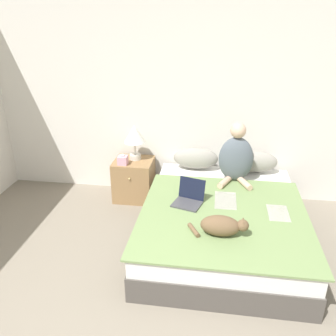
% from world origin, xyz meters
% --- Properties ---
extents(wall_back, '(5.93, 0.05, 2.55)m').
position_xyz_m(wall_back, '(0.00, 3.26, 1.27)').
color(wall_back, silver).
rests_on(wall_back, ground_plane).
extents(bed, '(1.70, 2.13, 0.46)m').
position_xyz_m(bed, '(0.59, 2.12, 0.23)').
color(bed, '#4C4742').
rests_on(bed, ground_plane).
extents(pillow_near, '(0.58, 0.25, 0.28)m').
position_xyz_m(pillow_near, '(0.22, 3.04, 0.60)').
color(pillow_near, gray).
rests_on(pillow_near, bed).
extents(pillow_far, '(0.58, 0.25, 0.28)m').
position_xyz_m(pillow_far, '(0.96, 3.04, 0.60)').
color(pillow_far, gray).
rests_on(pillow_far, bed).
extents(person_sitting, '(0.41, 0.40, 0.72)m').
position_xyz_m(person_sitting, '(0.72, 2.74, 0.76)').
color(person_sitting, slate).
rests_on(person_sitting, bed).
extents(cat_tabby, '(0.56, 0.21, 0.19)m').
position_xyz_m(cat_tabby, '(0.57, 1.56, 0.56)').
color(cat_tabby, brown).
rests_on(cat_tabby, bed).
extents(laptop_open, '(0.36, 0.35, 0.25)m').
position_xyz_m(laptop_open, '(0.22, 2.10, 0.51)').
color(laptop_open, '#424247').
rests_on(laptop_open, bed).
extents(nightstand, '(0.51, 0.48, 0.55)m').
position_xyz_m(nightstand, '(-0.59, 2.96, 0.27)').
color(nightstand, '#937047').
rests_on(nightstand, ground_plane).
extents(table_lamp, '(0.28, 0.28, 0.47)m').
position_xyz_m(table_lamp, '(-0.57, 3.01, 0.87)').
color(table_lamp, beige).
rests_on(table_lamp, nightstand).
extents(tissue_box, '(0.12, 0.12, 0.14)m').
position_xyz_m(tissue_box, '(-0.69, 2.82, 0.60)').
color(tissue_box, '#E09EB2').
rests_on(tissue_box, nightstand).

